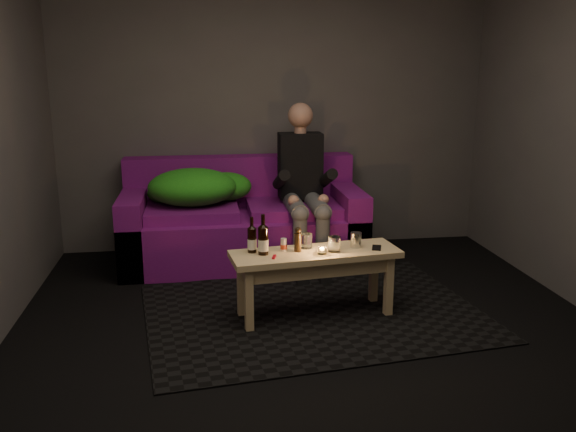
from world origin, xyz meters
The scene contains 17 objects.
floor centered at (0.00, 0.00, 0.00)m, with size 4.50×4.50×0.00m, color black.
room centered at (0.00, 0.47, 1.64)m, with size 4.50×4.50×4.50m.
rug centered at (0.07, 0.53, 0.01)m, with size 2.34×1.70×0.01m, color black.
sofa centered at (-0.34, 1.82, 0.33)m, with size 2.10×0.94×0.90m.
green_blanket centered at (-0.73, 1.81, 0.68)m, with size 0.92×0.63×0.31m.
person centered at (0.18, 1.65, 0.73)m, with size 0.38×0.87×1.40m.
coffee_table centered at (0.07, 0.48, 0.39)m, with size 1.20×0.51×0.48m.
beer_bottle_a centered at (-0.37, 0.52, 0.57)m, with size 0.06×0.06×0.25m.
beer_bottle_b centered at (-0.30, 0.46, 0.58)m, with size 0.07×0.07×0.28m.
salt_shaker centered at (-0.15, 0.51, 0.52)m, with size 0.04×0.04×0.09m, color silver.
pepper_mill centered at (-0.06, 0.49, 0.54)m, with size 0.05×0.05×0.13m, color black.
tumbler_back centered at (0.01, 0.56, 0.53)m, with size 0.09×0.09×0.10m, color white.
tealight centered at (0.10, 0.42, 0.50)m, with size 0.06×0.06×0.05m.
tumbler_front centered at (0.19, 0.46, 0.53)m, with size 0.08×0.08×0.11m, color white.
steel_cup centered at (0.36, 0.53, 0.53)m, with size 0.08×0.08×0.11m, color #ADB0B4.
smartphone centered at (0.50, 0.49, 0.48)m, with size 0.06×0.12×0.01m, color black.
red_lighter centered at (-0.23, 0.38, 0.48)m, with size 0.02×0.07×0.01m, color #B50B1B.
Camera 1 is at (-0.70, -3.46, 1.74)m, focal length 38.00 mm.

